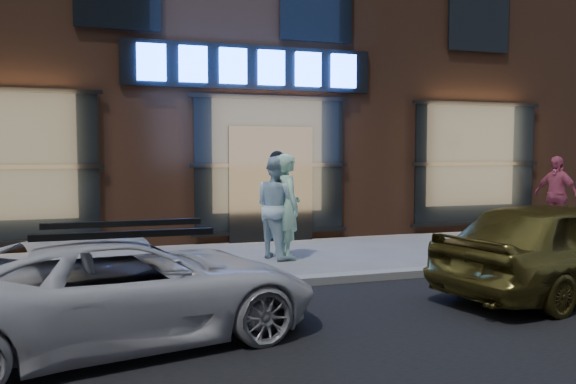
{
  "coord_description": "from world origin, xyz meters",
  "views": [
    {
      "loc": [
        -3.13,
        -7.36,
        1.86
      ],
      "look_at": [
        -0.35,
        1.6,
        1.2
      ],
      "focal_mm": 35.0,
      "sensor_mm": 36.0,
      "label": 1
    }
  ],
  "objects_px": {
    "man_bowtie": "(288,206)",
    "passerby": "(556,194)",
    "white_suv": "(125,288)",
    "gold_sedan": "(559,246)",
    "man_cap": "(277,207)"
  },
  "relations": [
    {
      "from": "man_bowtie",
      "to": "passerby",
      "type": "height_order",
      "value": "man_bowtie"
    },
    {
      "from": "white_suv",
      "to": "gold_sedan",
      "type": "relative_size",
      "value": 1.04
    },
    {
      "from": "man_bowtie",
      "to": "white_suv",
      "type": "relative_size",
      "value": 0.48
    },
    {
      "from": "gold_sedan",
      "to": "passerby",
      "type": "bearing_deg",
      "value": -56.84
    },
    {
      "from": "white_suv",
      "to": "man_cap",
      "type": "bearing_deg",
      "value": -47.4
    },
    {
      "from": "passerby",
      "to": "white_suv",
      "type": "xyz_separation_m",
      "value": [
        -9.7,
        -4.91,
        -0.36
      ]
    },
    {
      "from": "man_bowtie",
      "to": "white_suv",
      "type": "xyz_separation_m",
      "value": [
        -2.81,
        -3.71,
        -0.38
      ]
    },
    {
      "from": "man_cap",
      "to": "gold_sedan",
      "type": "relative_size",
      "value": 0.49
    },
    {
      "from": "white_suv",
      "to": "gold_sedan",
      "type": "height_order",
      "value": "gold_sedan"
    },
    {
      "from": "man_bowtie",
      "to": "gold_sedan",
      "type": "xyz_separation_m",
      "value": [
        2.64,
        -3.45,
        -0.29
      ]
    },
    {
      "from": "man_cap",
      "to": "gold_sedan",
      "type": "xyz_separation_m",
      "value": [
        2.8,
        -3.56,
        -0.27
      ]
    },
    {
      "from": "white_suv",
      "to": "man_bowtie",
      "type": "bearing_deg",
      "value": -49.79
    },
    {
      "from": "gold_sedan",
      "to": "man_cap",
      "type": "bearing_deg",
      "value": 23.67
    },
    {
      "from": "white_suv",
      "to": "passerby",
      "type": "bearing_deg",
      "value": -75.73
    },
    {
      "from": "man_cap",
      "to": "white_suv",
      "type": "bearing_deg",
      "value": 124.21
    }
  ]
}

